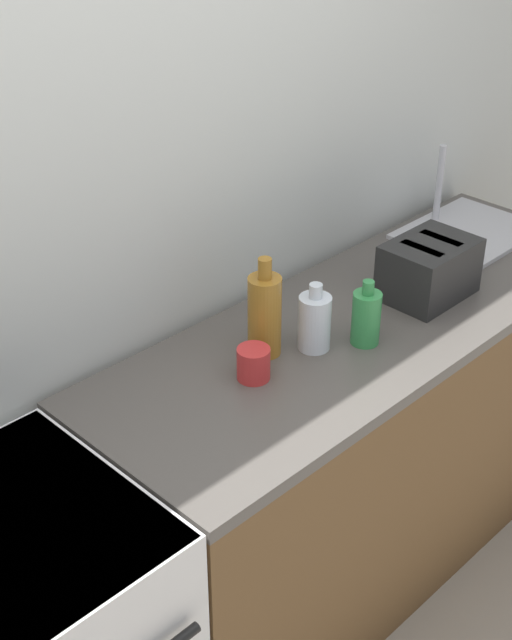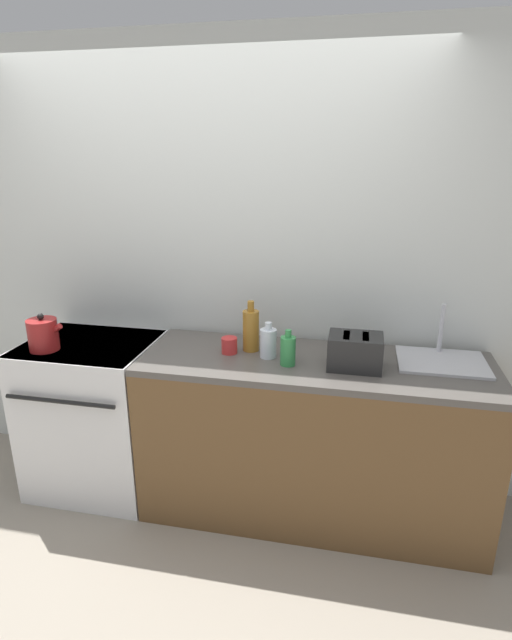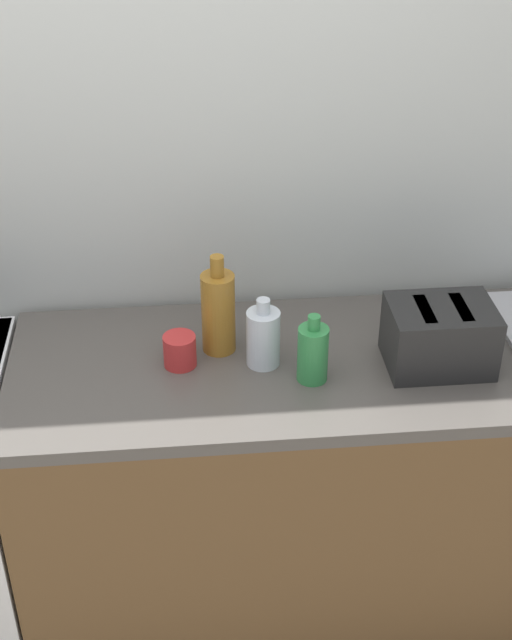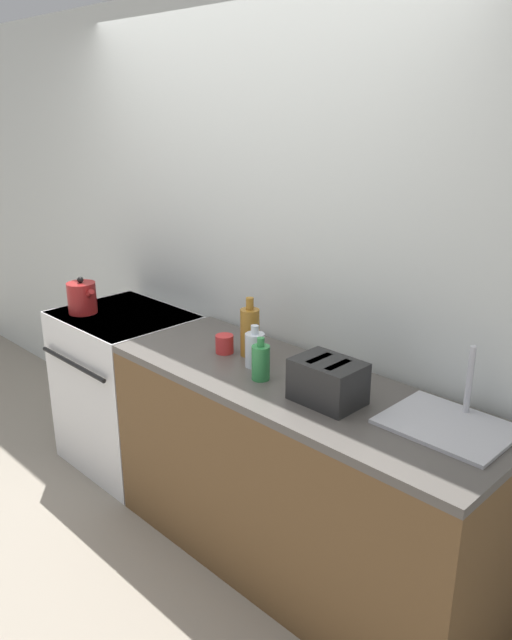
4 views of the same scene
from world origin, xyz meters
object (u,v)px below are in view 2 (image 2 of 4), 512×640
object	(u,v)px
kettle	(43,334)
bottle_green	(288,350)
toaster	(355,351)
cup_red	(229,345)
bottle_clear	(268,343)
bottle_amber	(251,330)
stove	(96,413)

from	to	relation	value
kettle	bottle_green	world-z (taller)	kettle
toaster	cup_red	bearing A→B (deg)	174.98
kettle	bottle_clear	distance (m)	1.24
toaster	bottle_amber	bearing A→B (deg)	167.63
bottle_clear	cup_red	distance (m)	0.22
bottle_green	cup_red	size ratio (longest dim) A/B	2.17
cup_red	toaster	bearing A→B (deg)	-5.02
kettle	bottle_amber	size ratio (longest dim) A/B	0.75
bottle_green	toaster	bearing A→B (deg)	5.99
bottle_amber	bottle_clear	xyz separation A→B (m)	(0.11, -0.08, -0.04)
toaster	cup_red	world-z (taller)	toaster
kettle	bottle_clear	xyz separation A→B (m)	(1.23, 0.15, -0.01)
bottle_clear	toaster	bearing A→B (deg)	-5.77
bottle_green	kettle	bearing A→B (deg)	-177.09
toaster	bottle_clear	distance (m)	0.46
cup_red	bottle_clear	bearing A→B (deg)	-3.46
stove	bottle_amber	size ratio (longest dim) A/B	3.30
stove	kettle	xyz separation A→B (m)	(-0.18, -0.14, 0.54)
stove	bottle_amber	distance (m)	1.10
toaster	bottle_green	bearing A→B (deg)	-174.01
bottle_amber	toaster	bearing A→B (deg)	-12.37
stove	kettle	bearing A→B (deg)	-142.15
bottle_amber	stove	bearing A→B (deg)	-174.64
stove	kettle	world-z (taller)	kettle
bottle_green	cup_red	xyz separation A→B (m)	(-0.33, 0.09, -0.04)
kettle	bottle_green	distance (m)	1.35
bottle_clear	stove	bearing A→B (deg)	-179.44
bottle_amber	bottle_green	distance (m)	0.28
toaster	bottle_green	world-z (taller)	bottle_green
kettle	toaster	bearing A→B (deg)	3.52
bottle_green	bottle_amber	bearing A→B (deg)	145.18
kettle	cup_red	size ratio (longest dim) A/B	2.41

